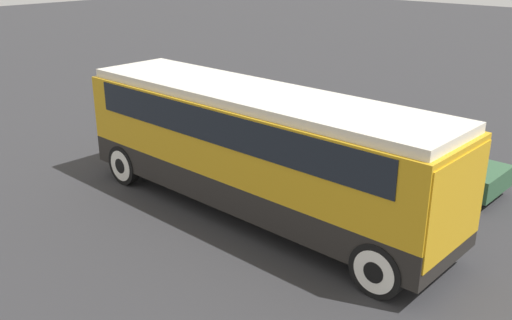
# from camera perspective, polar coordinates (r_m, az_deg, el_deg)

# --- Properties ---
(ground_plane) EXTENTS (120.00, 120.00, 0.00)m
(ground_plane) POSITION_cam_1_polar(r_m,az_deg,el_deg) (14.85, 0.00, -5.25)
(ground_plane) COLOR #2D2D30
(tour_bus) EXTENTS (10.46, 2.62, 3.23)m
(tour_bus) POSITION_cam_1_polar(r_m,az_deg,el_deg) (14.05, 0.29, 1.82)
(tour_bus) COLOR black
(tour_bus) RESTS_ON ground_plane
(parked_car_near) EXTENTS (4.27, 1.86, 1.40)m
(parked_car_near) POSITION_cam_1_polar(r_m,az_deg,el_deg) (17.08, 16.57, -0.06)
(parked_car_near) COLOR #2D5638
(parked_car_near) RESTS_ON ground_plane
(parked_car_mid) EXTENTS (4.55, 1.89, 1.51)m
(parked_car_mid) POSITION_cam_1_polar(r_m,az_deg,el_deg) (20.42, 6.22, 4.13)
(parked_car_mid) COLOR navy
(parked_car_mid) RESTS_ON ground_plane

